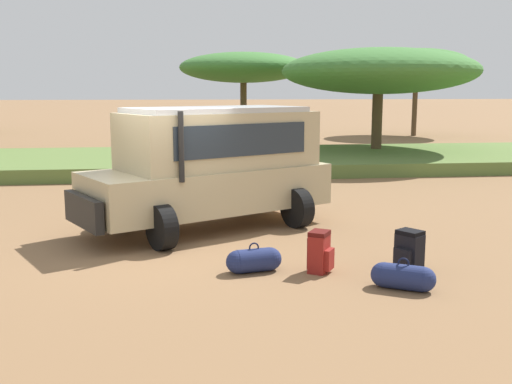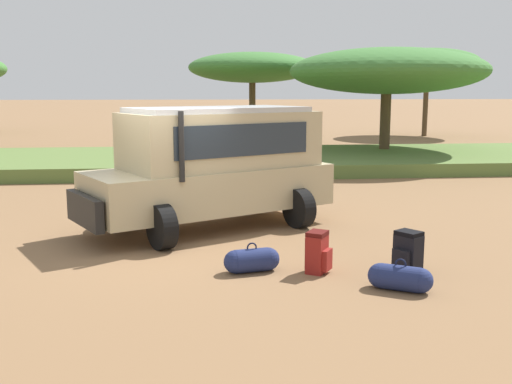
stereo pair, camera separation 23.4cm
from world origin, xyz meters
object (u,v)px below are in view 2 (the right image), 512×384
acacia_tree_right_mid (252,68)px  duffel_bag_soft_canvas (400,278)px  backpack_beside_front_wheel (318,253)px  backpack_cluster_center (408,252)px  safari_vehicle (215,164)px  acacia_tree_far_right (387,71)px  acacia_tree_distant_right (427,63)px  duffel_bag_low_black_case (252,260)px

acacia_tree_right_mid → duffel_bag_soft_canvas: bearing=-90.1°
backpack_beside_front_wheel → duffel_bag_soft_canvas: size_ratio=0.78×
backpack_cluster_center → duffel_bag_soft_canvas: backpack_cluster_center is taller
backpack_beside_front_wheel → acacia_tree_right_mid: 20.81m
backpack_beside_front_wheel → backpack_cluster_center: (1.39, -0.08, -0.00)m
safari_vehicle → acacia_tree_far_right: acacia_tree_far_right is taller
acacia_tree_far_right → acacia_tree_right_mid: bearing=128.4°
backpack_cluster_center → acacia_tree_distant_right: acacia_tree_distant_right is taller
safari_vehicle → acacia_tree_far_right: bearing=57.5°
backpack_cluster_center → duffel_bag_low_black_case: backpack_cluster_center is taller
safari_vehicle → acacia_tree_right_mid: bearing=81.9°
acacia_tree_right_mid → acacia_tree_distant_right: acacia_tree_distant_right is taller
duffel_bag_soft_canvas → acacia_tree_distant_right: 29.75m
safari_vehicle → duffel_bag_soft_canvas: bearing=-59.8°
acacia_tree_right_mid → acacia_tree_far_right: (4.73, -5.96, -0.33)m
duffel_bag_low_black_case → duffel_bag_soft_canvas: bearing=-28.6°
duffel_bag_soft_canvas → acacia_tree_far_right: size_ratio=0.10×
acacia_tree_far_right → acacia_tree_distant_right: 13.44m
safari_vehicle → acacia_tree_distant_right: 26.94m
acacia_tree_distant_right → duffel_bag_soft_canvas: bearing=-112.1°
duffel_bag_soft_canvas → acacia_tree_far_right: 16.51m
acacia_tree_far_right → backpack_beside_front_wheel: bearing=-111.5°
backpack_cluster_center → backpack_beside_front_wheel: bearing=176.6°
backpack_cluster_center → duffel_bag_soft_canvas: size_ratio=0.76×
duffel_bag_soft_canvas → acacia_tree_distant_right: size_ratio=0.13×
duffel_bag_low_black_case → acacia_tree_far_right: 16.22m
backpack_cluster_center → acacia_tree_distant_right: bearing=68.0°
backpack_beside_front_wheel → duffel_bag_low_black_case: bearing=171.9°
duffel_bag_low_black_case → acacia_tree_right_mid: bearing=84.4°
duffel_bag_low_black_case → acacia_tree_right_mid: acacia_tree_right_mid is taller
backpack_cluster_center → acacia_tree_right_mid: 20.87m
duffel_bag_low_black_case → acacia_tree_distant_right: 29.58m
duffel_bag_soft_canvas → backpack_cluster_center: bearing=64.0°
backpack_beside_front_wheel → acacia_tree_far_right: acacia_tree_far_right is taller
safari_vehicle → backpack_cluster_center: (2.85, -3.34, -0.98)m
duffel_bag_soft_canvas → acacia_tree_distant_right: acacia_tree_distant_right is taller
duffel_bag_soft_canvas → acacia_tree_far_right: bearing=72.9°
backpack_cluster_center → acacia_tree_distant_right: 28.80m
duffel_bag_low_black_case → safari_vehicle: bearing=98.3°
backpack_beside_front_wheel → acacia_tree_far_right: bearing=68.5°
acacia_tree_far_right → duffel_bag_low_black_case: bearing=-115.1°
safari_vehicle → acacia_tree_distant_right: bearing=59.7°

